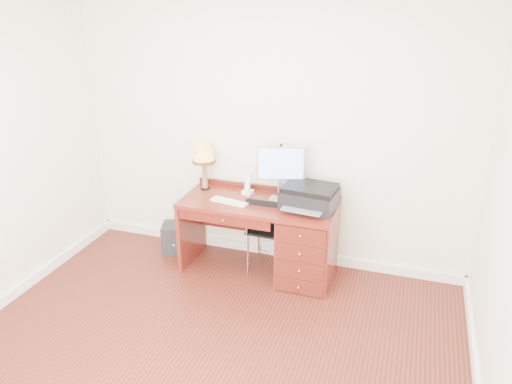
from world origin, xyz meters
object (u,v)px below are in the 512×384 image
(monitor, at_px, (281,166))
(equipment_box, at_px, (176,237))
(leg_lamp, at_px, (204,156))
(chair, at_px, (267,226))
(desk, at_px, (290,238))
(printer, at_px, (310,197))
(phone, at_px, (248,189))

(monitor, distance_m, equipment_box, 1.49)
(monitor, xyz_separation_m, leg_lamp, (-0.81, 0.02, 0.01))
(leg_lamp, bearing_deg, chair, -8.97)
(desk, bearing_deg, monitor, 136.83)
(monitor, relative_size, printer, 1.01)
(monitor, distance_m, printer, 0.40)
(equipment_box, bearing_deg, leg_lamp, -9.98)
(equipment_box, bearing_deg, monitor, -16.25)
(monitor, xyz_separation_m, equipment_box, (-1.16, -0.03, -0.93))
(leg_lamp, height_order, chair, leg_lamp)
(chair, bearing_deg, equipment_box, 177.91)
(printer, xyz_separation_m, chair, (-0.42, 0.02, -0.37))
(printer, relative_size, equipment_box, 1.72)
(desk, xyz_separation_m, phone, (-0.48, 0.14, 0.40))
(desk, height_order, monitor, monitor)
(chair, xyz_separation_m, equipment_box, (-1.05, 0.06, -0.33))
(leg_lamp, bearing_deg, monitor, -1.25)
(monitor, distance_m, leg_lamp, 0.81)
(monitor, xyz_separation_m, printer, (0.31, -0.11, -0.23))
(chair, height_order, equipment_box, chair)
(printer, height_order, phone, printer)
(leg_lamp, relative_size, chair, 0.60)
(equipment_box, bearing_deg, printer, -20.78)
(monitor, xyz_separation_m, chair, (-0.11, -0.09, -0.60))
(desk, relative_size, phone, 7.42)
(printer, xyz_separation_m, equipment_box, (-1.47, 0.08, -0.70))
(monitor, bearing_deg, equipment_box, 165.53)
(monitor, bearing_deg, phone, 161.06)
(monitor, relative_size, phone, 2.65)
(desk, relative_size, equipment_box, 4.85)
(leg_lamp, bearing_deg, phone, 0.02)
(desk, distance_m, chair, 0.26)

